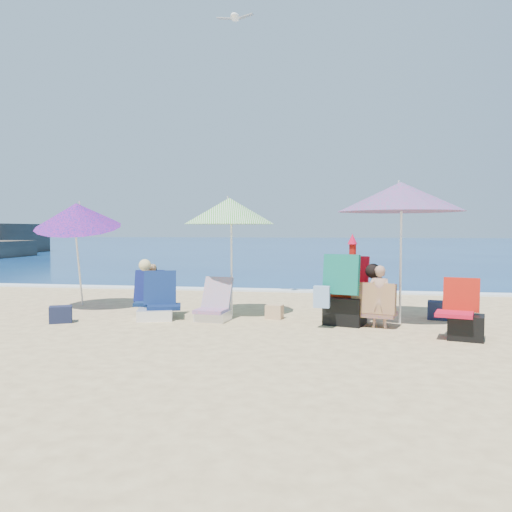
% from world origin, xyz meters
% --- Properties ---
extents(ground, '(120.00, 120.00, 0.00)m').
position_xyz_m(ground, '(0.00, 0.00, 0.00)').
color(ground, '#D8BC84').
rests_on(ground, ground).
extents(sea, '(120.00, 80.00, 0.12)m').
position_xyz_m(sea, '(0.00, 45.00, -0.05)').
color(sea, navy).
rests_on(sea, ground).
extents(foam, '(120.00, 0.50, 0.04)m').
position_xyz_m(foam, '(0.00, 5.10, 0.02)').
color(foam, white).
rests_on(foam, ground).
extents(umbrella_turquoise, '(2.74, 2.74, 2.38)m').
position_xyz_m(umbrella_turquoise, '(2.11, 1.14, 2.10)').
color(umbrella_turquoise, white).
rests_on(umbrella_turquoise, ground).
extents(umbrella_striped, '(1.95, 1.95, 2.15)m').
position_xyz_m(umbrella_striped, '(-0.83, 1.29, 1.88)').
color(umbrella_striped, white).
rests_on(umbrella_striped, ground).
extents(umbrella_blue, '(1.94, 1.99, 2.23)m').
position_xyz_m(umbrella_blue, '(-3.91, 1.57, 1.83)').
color(umbrella_blue, silver).
rests_on(umbrella_blue, ground).
extents(furled_umbrella, '(0.17, 0.17, 1.49)m').
position_xyz_m(furled_umbrella, '(1.33, 0.76, 0.82)').
color(furled_umbrella, '#9F100B').
rests_on(furled_umbrella, ground).
extents(chair_navy, '(0.83, 0.91, 0.81)m').
position_xyz_m(chair_navy, '(-2.01, 0.82, 0.22)').
color(chair_navy, '#0C1C45').
rests_on(chair_navy, ground).
extents(chair_rainbow, '(0.58, 0.73, 0.73)m').
position_xyz_m(chair_rainbow, '(-1.00, 0.80, 0.19)').
color(chair_rainbow, '#F15565').
rests_on(chair_rainbow, ground).
extents(camp_chair_left, '(0.76, 0.65, 0.86)m').
position_xyz_m(camp_chair_left, '(2.87, -0.09, 0.26)').
color(camp_chair_left, red).
rests_on(camp_chair_left, ground).
extents(camp_chair_right, '(0.90, 1.10, 1.17)m').
position_xyz_m(camp_chair_right, '(1.20, 0.79, 0.42)').
color(camp_chair_right, red).
rests_on(camp_chair_right, ground).
extents(person_center, '(0.77, 0.62, 1.01)m').
position_xyz_m(person_center, '(1.71, 0.60, 0.49)').
color(person_center, tan).
rests_on(person_center, ground).
extents(person_left, '(0.71, 0.72, 1.01)m').
position_xyz_m(person_left, '(-2.34, 1.41, 0.46)').
color(person_left, tan).
rests_on(person_left, ground).
extents(bag_navy_a, '(0.44, 0.39, 0.28)m').
position_xyz_m(bag_navy_a, '(-3.47, 0.17, 0.14)').
color(bag_navy_a, '#181D35').
rests_on(bag_navy_a, ground).
extents(bag_tan, '(0.32, 0.25, 0.24)m').
position_xyz_m(bag_tan, '(0.00, 1.13, 0.12)').
color(bag_tan, tan).
rests_on(bag_tan, ground).
extents(bag_navy_b, '(0.47, 0.39, 0.31)m').
position_xyz_m(bag_navy_b, '(2.85, 1.55, 0.16)').
color(bag_navy_b, '#1A213A').
rests_on(bag_navy_b, ground).
extents(seagull, '(0.76, 0.37, 0.13)m').
position_xyz_m(seagull, '(-0.98, 2.51, 5.75)').
color(seagull, white).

